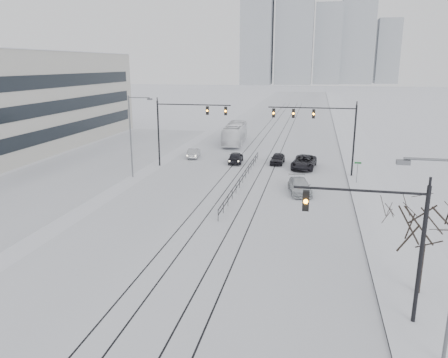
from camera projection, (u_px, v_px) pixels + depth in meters
road at (272, 138)px, 74.81m from camera, size 22.00×260.00×0.02m
sidewalk_east at (353, 140)px, 72.11m from camera, size 5.00×260.00×0.16m
curb at (338, 140)px, 72.60m from camera, size 0.10×260.00×0.12m
parking_strip at (93, 164)px, 55.13m from camera, size 14.00×60.00×0.03m
tram_rails at (256, 163)px, 55.89m from camera, size 5.30×180.00×0.01m
skyline at (317, 33)px, 268.12m from camera, size 96.00×48.00×72.00m
traffic_mast_near at (387, 234)px, 20.41m from camera, size 6.10×0.37×7.00m
traffic_mast_ne at (324, 125)px, 48.06m from camera, size 9.60×0.37×8.00m
traffic_mast_nw at (181, 122)px, 52.37m from camera, size 9.10×0.37×8.00m
street_light_west at (133, 131)px, 47.53m from camera, size 2.73×0.25×9.00m
bare_tree at (426, 218)px, 22.79m from camera, size 4.40×4.40×6.10m
median_fence at (243, 178)px, 46.30m from camera, size 0.06×24.00×1.00m
street_sign at (357, 169)px, 45.57m from camera, size 0.70×0.06×2.40m
sedan_sb_inner at (236, 157)px, 55.65m from camera, size 2.01×4.34×1.44m
sedan_sb_outer at (194, 153)px, 58.80m from camera, size 1.81×3.99×1.27m
sedan_nb_front at (304, 162)px, 52.71m from camera, size 3.17×5.85×1.56m
sedan_nb_right at (300, 186)px, 42.57m from camera, size 2.82×5.13×1.41m
sedan_nb_far at (278, 159)px, 55.17m from camera, size 1.80×4.00×1.34m
box_truck at (235, 134)px, 68.81m from camera, size 3.37×11.62×3.20m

